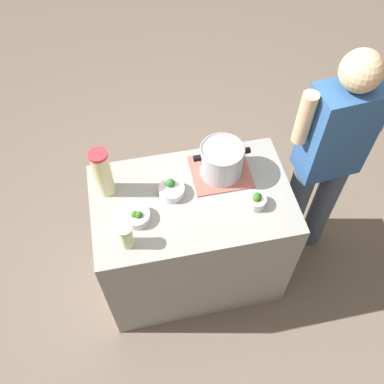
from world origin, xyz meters
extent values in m
plane|color=#756658|center=(0.00, 0.00, 0.00)|extent=(8.00, 8.00, 0.00)
cube|color=#969792|center=(0.00, 0.00, 0.44)|extent=(1.07, 0.66, 0.88)
cube|color=#A85D52|center=(0.19, 0.14, 0.89)|extent=(0.32, 0.28, 0.01)
cylinder|color=#B7B7BC|center=(0.19, 0.14, 0.98)|extent=(0.23, 0.23, 0.18)
torus|color=#99999E|center=(0.19, 0.14, 1.07)|extent=(0.24, 0.24, 0.01)
cube|color=black|center=(0.06, 0.14, 1.03)|extent=(0.04, 0.02, 0.02)
cube|color=black|center=(0.32, 0.14, 1.03)|extent=(0.04, 0.02, 0.02)
cylinder|color=beige|center=(-0.43, 0.14, 1.02)|extent=(0.09, 0.09, 0.28)
cylinder|color=red|center=(-0.43, 0.14, 1.17)|extent=(0.10, 0.10, 0.02)
ellipsoid|color=yellow|center=(-0.42, 0.14, 1.10)|extent=(0.04, 0.04, 0.01)
cylinder|color=beige|center=(-0.36, -0.21, 0.95)|extent=(0.07, 0.07, 0.13)
cylinder|color=#B2AD99|center=(-0.36, -0.21, 1.02)|extent=(0.07, 0.07, 0.01)
cylinder|color=silver|center=(0.32, -0.11, 0.91)|extent=(0.10, 0.10, 0.05)
ellipsoid|color=#217C1A|center=(0.32, -0.09, 0.93)|extent=(0.04, 0.04, 0.05)
ellipsoid|color=#31691C|center=(0.32, -0.11, 0.94)|extent=(0.05, 0.05, 0.05)
cylinder|color=silver|center=(-0.30, -0.07, 0.90)|extent=(0.14, 0.14, 0.04)
ellipsoid|color=#2E6C28|center=(-0.29, -0.08, 0.93)|extent=(0.04, 0.04, 0.05)
ellipsoid|color=#396D1A|center=(-0.31, -0.08, 0.93)|extent=(0.04, 0.04, 0.04)
cylinder|color=silver|center=(-0.10, 0.05, 0.91)|extent=(0.14, 0.14, 0.05)
ellipsoid|color=#2E742A|center=(-0.10, 0.07, 0.94)|extent=(0.05, 0.05, 0.06)
ellipsoid|color=#3A6721|center=(-0.11, 0.08, 0.92)|extent=(0.04, 0.04, 0.04)
cylinder|color=#475467|center=(0.69, 0.09, 0.42)|extent=(0.14, 0.14, 0.84)
cylinder|color=#475467|center=(0.89, 0.09, 0.42)|extent=(0.14, 0.14, 0.84)
cube|color=#2D5890|center=(0.79, 0.09, 1.12)|extent=(0.36, 0.23, 0.57)
sphere|color=#D5AE82|center=(0.79, 0.09, 1.51)|extent=(0.20, 0.20, 0.20)
cylinder|color=#D5AE82|center=(0.58, 0.09, 1.26)|extent=(0.08, 0.08, 0.30)
camera|label=1|loc=(-0.26, -1.28, 2.75)|focal=40.45mm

